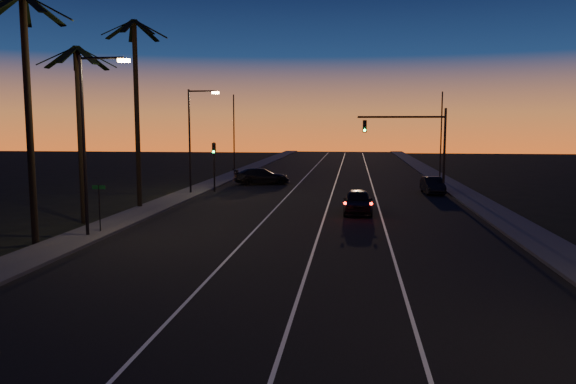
# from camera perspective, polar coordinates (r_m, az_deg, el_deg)

# --- Properties ---
(road) EXTENTS (20.00, 170.00, 0.01)m
(road) POSITION_cam_1_polar(r_m,az_deg,el_deg) (36.88, 3.12, -1.98)
(road) COLOR black
(road) RESTS_ON ground
(sidewalk_left) EXTENTS (2.40, 170.00, 0.16)m
(sidewalk_left) POSITION_cam_1_polar(r_m,az_deg,el_deg) (39.18, -13.46, -1.53)
(sidewalk_left) COLOR #3E3E3B
(sidewalk_left) RESTS_ON ground
(sidewalk_right) EXTENTS (2.40, 170.00, 0.16)m
(sidewalk_right) POSITION_cam_1_polar(r_m,az_deg,el_deg) (37.87, 20.30, -2.05)
(sidewalk_right) COLOR #3E3E3B
(sidewalk_right) RESTS_ON ground
(lane_stripe_left) EXTENTS (0.12, 160.00, 0.01)m
(lane_stripe_left) POSITION_cam_1_polar(r_m,az_deg,el_deg) (37.18, -1.50, -1.88)
(lane_stripe_left) COLOR silver
(lane_stripe_left) RESTS_ON road
(lane_stripe_mid) EXTENTS (0.12, 160.00, 0.01)m
(lane_stripe_mid) POSITION_cam_1_polar(r_m,az_deg,el_deg) (36.85, 3.90, -1.98)
(lane_stripe_mid) COLOR silver
(lane_stripe_mid) RESTS_ON road
(lane_stripe_right) EXTENTS (0.12, 160.00, 0.01)m
(lane_stripe_right) POSITION_cam_1_polar(r_m,az_deg,el_deg) (36.85, 9.35, -2.05)
(lane_stripe_right) COLOR silver
(lane_stripe_right) RESTS_ON road
(palm_near) EXTENTS (4.25, 4.16, 11.53)m
(palm_near) POSITION_cam_1_polar(r_m,az_deg,el_deg) (28.59, -24.94, 9.07)
(palm_near) COLOR black
(palm_near) RESTS_ON ground
(palm_mid) EXTENTS (4.25, 4.16, 10.03)m
(palm_mid) POSITION_cam_1_polar(r_m,az_deg,el_deg) (34.09, -20.43, 7.43)
(palm_mid) COLOR black
(palm_mid) RESTS_ON ground
(palm_far) EXTENTS (4.25, 4.16, 12.53)m
(palm_far) POSITION_cam_1_polar(r_m,az_deg,el_deg) (39.20, -15.16, 9.46)
(palm_far) COLOR black
(palm_far) RESTS_ON ground
(streetlight_left_near) EXTENTS (2.55, 0.26, 9.00)m
(streetlight_left_near) POSITION_cam_1_polar(r_m,az_deg,el_deg) (29.39, -19.55, 5.82)
(streetlight_left_near) COLOR black
(streetlight_left_near) RESTS_ON ground
(streetlight_left_far) EXTENTS (2.55, 0.26, 8.50)m
(streetlight_left_far) POSITION_cam_1_polar(r_m,az_deg,el_deg) (46.23, -9.61, 5.99)
(streetlight_left_far) COLOR black
(streetlight_left_far) RESTS_ON ground
(street_sign) EXTENTS (0.70, 0.06, 2.60)m
(street_sign) POSITION_cam_1_polar(r_m,az_deg,el_deg) (30.59, -18.62, -1.02)
(street_sign) COLOR black
(street_sign) RESTS_ON ground
(signal_mast) EXTENTS (7.10, 0.41, 7.00)m
(signal_mast) POSITION_cam_1_polar(r_m,az_deg,el_deg) (46.64, 12.77, 5.59)
(signal_mast) COLOR black
(signal_mast) RESTS_ON ground
(signal_post) EXTENTS (0.28, 0.37, 4.20)m
(signal_post) POSITION_cam_1_polar(r_m,az_deg,el_deg) (47.91, -7.53, 3.46)
(signal_post) COLOR black
(signal_post) RESTS_ON ground
(far_pole_left) EXTENTS (0.14, 0.14, 9.00)m
(far_pole_left) POSITION_cam_1_polar(r_m,az_deg,el_deg) (62.81, -5.51, 5.73)
(far_pole_left) COLOR black
(far_pole_left) RESTS_ON ground
(far_pole_right) EXTENTS (0.14, 0.14, 9.00)m
(far_pole_right) POSITION_cam_1_polar(r_m,az_deg,el_deg) (59.05, 15.29, 5.46)
(far_pole_right) COLOR black
(far_pole_right) RESTS_ON ground
(lead_car) EXTENTS (1.83, 5.05, 1.54)m
(lead_car) POSITION_cam_1_polar(r_m,az_deg,el_deg) (36.16, 7.11, -0.96)
(lead_car) COLOR black
(lead_car) RESTS_ON road
(right_car) EXTENTS (1.69, 4.22, 1.36)m
(right_car) POSITION_cam_1_polar(r_m,az_deg,el_deg) (47.82, 14.47, 0.65)
(right_car) COLOR black
(right_car) RESTS_ON road
(cross_car) EXTENTS (5.78, 3.79, 1.56)m
(cross_car) POSITION_cam_1_polar(r_m,az_deg,el_deg) (53.77, -2.72, 1.62)
(cross_car) COLOR black
(cross_car) RESTS_ON road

